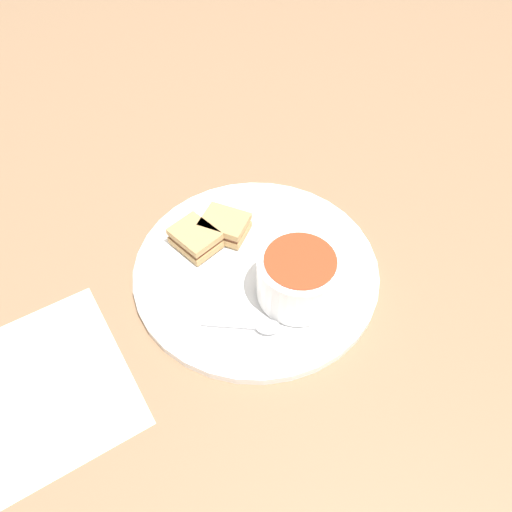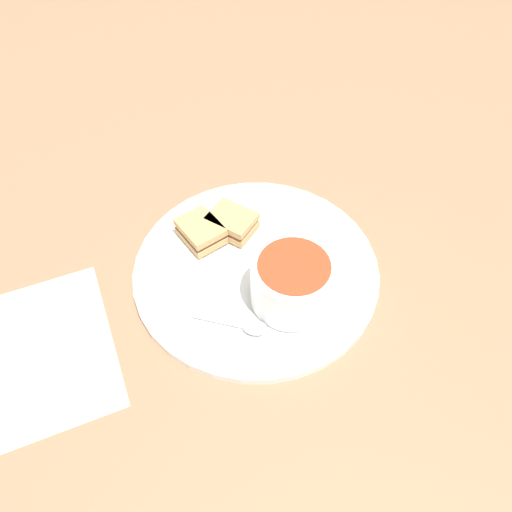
{
  "view_description": "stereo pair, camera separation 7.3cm",
  "coord_description": "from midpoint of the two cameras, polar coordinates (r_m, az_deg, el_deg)",
  "views": [
    {
      "loc": [
        -0.45,
        0.12,
        0.6
      ],
      "look_at": [
        0.0,
        0.0,
        0.04
      ],
      "focal_mm": 35.0,
      "sensor_mm": 36.0,
      "label": 1
    },
    {
      "loc": [
        -0.46,
        0.04,
        0.6
      ],
      "look_at": [
        0.0,
        0.0,
        0.04
      ],
      "focal_mm": 35.0,
      "sensor_mm": 36.0,
      "label": 2
    }
  ],
  "objects": [
    {
      "name": "spoon",
      "position": [
        0.68,
        -2.39,
        -8.26
      ],
      "size": [
        0.05,
        0.11,
        0.01
      ],
      "rotation": [
        0.0,
        0.0,
        4.38
      ],
      "color": "silver",
      "rests_on": "plate"
    },
    {
      "name": "sandwich_half_far",
      "position": [
        0.77,
        -9.67,
        1.88
      ],
      "size": [
        0.09,
        0.08,
        0.03
      ],
      "rotation": [
        0.0,
        0.0,
        0.54
      ],
      "color": "tan",
      "rests_on": "plate"
    },
    {
      "name": "menu_sheet",
      "position": [
        0.73,
        -27.67,
        -14.22
      ],
      "size": [
        0.3,
        0.31,
        0.0
      ],
      "rotation": [
        0.0,
        0.0,
        0.3
      ],
      "color": "white",
      "rests_on": "ground_plane"
    },
    {
      "name": "plate",
      "position": [
        0.75,
        -2.77,
        -1.6
      ],
      "size": [
        0.37,
        0.37,
        0.02
      ],
      "color": "white",
      "rests_on": "ground_plane"
    },
    {
      "name": "ground_plane",
      "position": [
        0.76,
        -2.74,
        -2.04
      ],
      "size": [
        2.4,
        2.4,
        0.0
      ],
      "primitive_type": "plane",
      "color": "#8E6B4C"
    },
    {
      "name": "sandwich_half_near",
      "position": [
        0.78,
        -6.26,
        3.34
      ],
      "size": [
        0.09,
        0.09,
        0.03
      ],
      "rotation": [
        0.0,
        0.0,
        0.93
      ],
      "color": "tan",
      "rests_on": "plate"
    },
    {
      "name": "soup_bowl",
      "position": [
        0.68,
        1.88,
        -2.56
      ],
      "size": [
        0.12,
        0.12,
        0.07
      ],
      "color": "white",
      "rests_on": "plate"
    }
  ]
}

